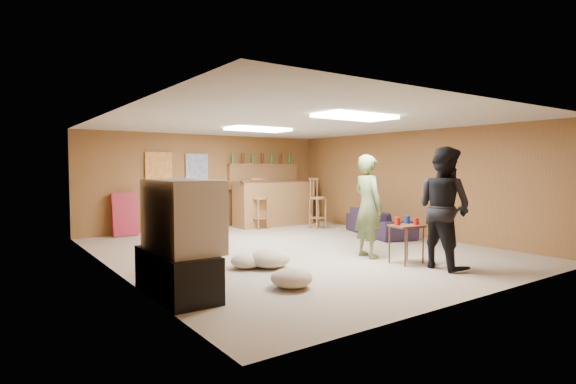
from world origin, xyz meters
TOP-DOWN VIEW (x-y plane):
  - ground at (0.00, 0.00)m, footprint 7.00×7.00m
  - ceiling at (0.00, 0.00)m, footprint 6.00×7.00m
  - wall_back at (0.00, 3.50)m, footprint 6.00×0.02m
  - wall_front at (0.00, -3.50)m, footprint 6.00×0.02m
  - wall_left at (-3.00, 0.00)m, footprint 0.02×7.00m
  - wall_right at (3.00, 0.00)m, footprint 0.02×7.00m
  - tv_stand at (-2.72, -1.50)m, footprint 0.55×1.30m
  - dvd_box at (-2.50, -1.50)m, footprint 0.35×0.50m
  - tv_body at (-2.65, -1.50)m, footprint 0.60×1.10m
  - tv_screen at (-2.34, -1.50)m, footprint 0.02×0.95m
  - bar_counter at (1.50, 2.95)m, footprint 2.00×0.60m
  - bar_lip at (1.50, 2.70)m, footprint 2.10×0.12m
  - bar_shelf at (1.50, 3.40)m, footprint 2.00×0.18m
  - bar_backing at (1.50, 3.42)m, footprint 2.00×0.14m
  - poster_left at (-1.20, 3.46)m, footprint 0.60×0.03m
  - poster_right at (-0.30, 3.46)m, footprint 0.55×0.03m
  - folding_chair_stack at (-2.00, 3.30)m, footprint 0.50×0.26m
  - ceiling_panel_front at (0.00, -1.50)m, footprint 1.20×0.60m
  - ceiling_panel_back at (0.00, 1.20)m, footprint 1.20×0.60m
  - person_olive at (0.58, -1.19)m, footprint 0.46×0.64m
  - person_black at (0.92, -2.36)m, footprint 0.72×0.89m
  - sofa at (2.46, 0.33)m, footprint 1.30×2.01m
  - tray_table at (0.72, -1.86)m, footprint 0.49×0.42m
  - cup_red_near at (0.60, -1.79)m, footprint 0.11×0.11m
  - cup_red_far at (0.82, -1.95)m, footprint 0.10×0.10m
  - cup_blue at (0.87, -1.74)m, footprint 0.09×0.09m
  - bar_stool_left at (0.89, 2.59)m, footprint 0.35×0.35m
  - bar_stool_right at (2.04, 1.89)m, footprint 0.38×0.38m
  - cushion_near_tv at (-1.11, -0.92)m, footprint 0.76×0.76m
  - cushion_mid at (-1.40, -0.77)m, footprint 0.48×0.48m
  - cushion_far at (-1.47, -1.97)m, footprint 0.61×0.61m
  - bottle_row at (1.44, 3.38)m, footprint 1.76×0.08m

SIDE VIEW (x-z plane):
  - ground at x=0.00m, z-range 0.00..0.00m
  - cushion_mid at x=-1.40m, z-range 0.00..0.20m
  - cushion_far at x=-1.47m, z-range 0.00..0.23m
  - cushion_near_tv at x=-1.11m, z-range 0.00..0.26m
  - dvd_box at x=-2.50m, z-range 0.11..0.19m
  - tv_stand at x=-2.72m, z-range 0.00..0.50m
  - sofa at x=2.46m, z-range 0.00..0.55m
  - tray_table at x=0.72m, z-range 0.00..0.58m
  - folding_chair_stack at x=-2.00m, z-range -0.01..0.91m
  - bar_stool_left at x=0.89m, z-range 0.00..1.09m
  - bar_stool_right at x=2.04m, z-range 0.00..1.10m
  - bar_counter at x=1.50m, z-range 0.00..1.10m
  - cup_red_far at x=0.82m, z-range 0.58..0.69m
  - cup_blue at x=0.87m, z-range 0.58..0.69m
  - cup_red_near at x=0.60m, z-range 0.58..0.70m
  - person_olive at x=0.58m, z-range 0.00..1.64m
  - person_black at x=0.92m, z-range 0.00..1.73m
  - tv_body at x=-2.65m, z-range 0.50..1.30m
  - tv_screen at x=-2.34m, z-range 0.57..1.23m
  - wall_back at x=0.00m, z-range 0.00..2.20m
  - wall_front at x=0.00m, z-range 0.00..2.20m
  - wall_left at x=-3.00m, z-range 0.00..2.20m
  - wall_right at x=3.00m, z-range 0.00..2.20m
  - bar_lip at x=1.50m, z-range 1.08..1.12m
  - bar_backing at x=1.50m, z-range 0.90..1.50m
  - poster_left at x=-1.20m, z-range 0.93..1.78m
  - poster_right at x=-0.30m, z-range 0.95..1.75m
  - bar_shelf at x=1.50m, z-range 1.48..1.52m
  - bottle_row at x=1.44m, z-range 1.52..1.78m
  - ceiling_panel_front at x=0.00m, z-range 2.15..2.19m
  - ceiling_panel_back at x=0.00m, z-range 2.15..2.19m
  - ceiling at x=0.00m, z-range 2.19..2.21m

